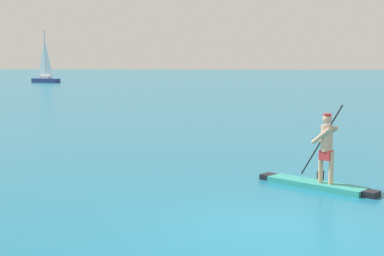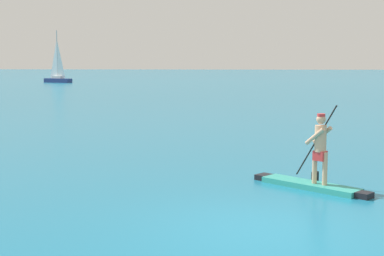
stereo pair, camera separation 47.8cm
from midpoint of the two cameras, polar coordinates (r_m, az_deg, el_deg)
ground at (r=9.63m, az=7.37°, el=-10.44°), size 440.00×440.00×0.00m
paddleboarder_mid_center at (r=12.81m, az=12.06°, el=-4.45°), size 2.51×2.14×1.92m
sailboat_left_horizon at (r=81.16m, az=-15.17°, el=5.35°), size 4.54×2.76×7.42m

